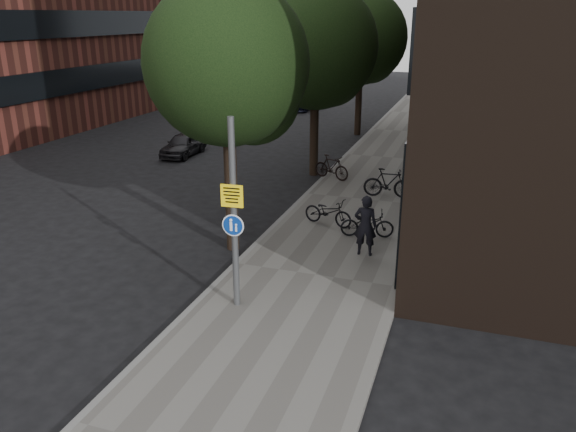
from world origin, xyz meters
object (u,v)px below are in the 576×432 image
at_px(parked_bike_facade_near, 367,224).
at_px(parked_car_near, 183,144).
at_px(signpost, 234,215).
at_px(pedestrian, 365,225).

bearing_deg(parked_bike_facade_near, parked_car_near, 40.73).
height_order(signpost, parked_car_near, signpost).
distance_m(signpost, parked_car_near, 15.78).
height_order(signpost, parked_bike_facade_near, signpost).
distance_m(pedestrian, parked_car_near, 14.27).
relative_size(signpost, parked_car_near, 1.38).
xyz_separation_m(pedestrian, parked_bike_facade_near, (-0.19, 1.34, -0.45)).
relative_size(parked_bike_facade_near, parked_car_near, 0.50).
height_order(parked_bike_facade_near, parked_car_near, parked_car_near).
height_order(signpost, pedestrian, signpost).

